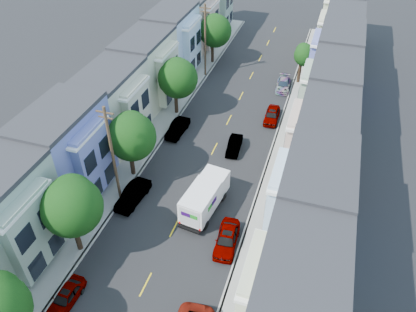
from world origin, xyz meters
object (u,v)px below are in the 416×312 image
tree_e (215,31)px  parked_right_c (272,115)px  fedex_truck (205,197)px  utility_pole_far (205,41)px  tree_b (71,207)px  parked_left_c (133,195)px  parked_right_d (283,85)px  parked_right_b (227,239)px  lead_sedan (234,145)px  parked_left_b (66,297)px  parked_left_d (178,128)px  utility_pole_near (113,155)px  tree_c (131,137)px  tree_far_r (304,55)px  tree_d (177,79)px

tree_e → parked_right_c: size_ratio=1.69×
fedex_truck → utility_pole_far: bearing=115.5°
tree_b → parked_left_c: bearing=77.9°
parked_right_d → parked_right_b: bearing=-93.9°
fedex_truck → parked_right_c: fedex_truck is taller
lead_sedan → parked_left_b: size_ratio=0.97×
parked_left_b → parked_left_d: (0.00, 22.65, 0.07)m
fedex_truck → parked_right_d: fedex_truck is taller
parked_right_b → parked_right_d: (0.00, 27.97, -0.12)m
parked_right_c → parked_right_d: size_ratio=1.02×
utility_pole_near → fedex_truck: 8.93m
parked_right_c → fedex_truck: bearing=-102.3°
tree_b → parked_right_d: (11.20, 32.16, -4.52)m
tree_b → parked_right_b: tree_b is taller
tree_c → utility_pole_near: 3.45m
utility_pole_near → parked_left_b: size_ratio=2.60×
parked_right_b → parked_right_d: bearing=85.5°
parked_right_b → tree_far_r: bearing=81.7°
tree_c → tree_far_r: bearing=61.7°
parked_left_c → parked_right_c: size_ratio=1.02×
parked_right_c → parked_left_c: bearing=-121.1°
tree_d → utility_pole_near: size_ratio=0.72×
lead_sedan → parked_left_d: (-7.02, 1.06, 0.07)m
tree_c → utility_pole_far: bearing=90.0°
utility_pole_far → fedex_truck: size_ratio=1.63×
utility_pole_far → parked_right_d: utility_pole_far is taller
parked_right_c → parked_right_d: parked_right_c is taller
tree_far_r → lead_sedan: 18.47m
parked_left_d → parked_right_c: bearing=34.5°
tree_b → lead_sedan: 19.51m
tree_b → tree_far_r: tree_b is taller
utility_pole_near → parked_right_c: (11.20, 17.54, -4.45)m
tree_far_r → parked_left_c: bearing=-112.9°
tree_far_r → parked_right_d: bearing=-130.2°
tree_e → parked_right_c: (11.20, -12.79, -4.22)m
utility_pole_far → parked_right_b: size_ratio=2.17×
utility_pole_far → tree_d: bearing=-90.0°
parked_left_b → tree_c: bearing=96.7°
tree_c → tree_far_r: tree_c is taller
utility_pole_near → parked_left_b: 12.10m
tree_e → utility_pole_far: (0.00, -4.33, 0.23)m
tree_c → utility_pole_near: (0.00, -3.43, 0.37)m
tree_b → utility_pole_far: size_ratio=0.75×
tree_far_r → parked_right_b: size_ratio=1.22×
tree_e → fedex_truck: bearing=-74.5°
lead_sedan → parked_left_d: size_ratio=0.89×
tree_c → tree_d: size_ratio=1.00×
parked_left_c → tree_d: bearing=100.4°
parked_right_d → tree_d: bearing=-141.8°
parked_left_d → parked_right_b: (9.80, -13.88, 0.05)m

